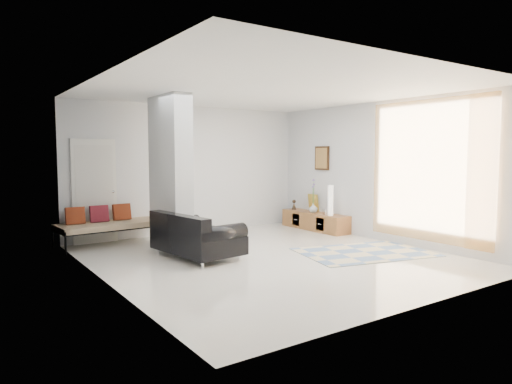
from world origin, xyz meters
TOP-DOWN VIEW (x-y plane):
  - floor at (0.00, 0.00)m, footprint 6.00×6.00m
  - ceiling at (0.00, 0.00)m, footprint 6.00×6.00m
  - wall_back at (0.00, 3.00)m, footprint 6.00×0.00m
  - wall_front at (0.00, -3.00)m, footprint 6.00×0.00m
  - wall_left at (-2.75, 0.00)m, footprint 0.00×6.00m
  - wall_right at (2.75, 0.00)m, footprint 0.00×6.00m
  - partition_column at (-1.10, 1.60)m, footprint 0.35×1.20m
  - hallway_door at (-2.10, 2.96)m, footprint 0.85×0.06m
  - curtain at (2.67, -1.15)m, footprint 0.00×2.55m
  - wall_art at (2.72, 1.70)m, footprint 0.04×0.45m
  - media_console at (2.52, 1.70)m, footprint 0.45×1.88m
  - loveseat at (-1.06, 0.73)m, footprint 1.14×1.72m
  - daybed at (-1.93, 2.62)m, footprint 2.01×0.97m
  - area_rug at (1.60, -0.66)m, footprint 2.56×2.01m
  - cylinder_lamp at (2.50, 1.17)m, footprint 0.12×0.12m
  - bronze_figurine at (2.47, 2.40)m, footprint 0.12×0.12m
  - vase at (2.47, 1.70)m, footprint 0.22×0.22m

SIDE VIEW (x-z plane):
  - floor at x=0.00m, z-range 0.00..0.00m
  - area_rug at x=1.60m, z-range 0.00..0.01m
  - media_console at x=2.52m, z-range -0.20..0.60m
  - loveseat at x=-1.06m, z-range -0.03..0.73m
  - daybed at x=-1.93m, z-range 0.03..0.79m
  - vase at x=2.47m, z-range 0.40..0.61m
  - bronze_figurine at x=2.47m, z-range 0.40..0.64m
  - cylinder_lamp at x=2.50m, z-range 0.40..1.06m
  - hallway_door at x=-2.10m, z-range 0.00..2.04m
  - partition_column at x=-1.10m, z-range 0.00..2.80m
  - wall_back at x=0.00m, z-range -1.60..4.40m
  - wall_front at x=0.00m, z-range -1.60..4.40m
  - wall_left at x=-2.75m, z-range -1.60..4.40m
  - wall_right at x=2.75m, z-range -1.60..4.40m
  - curtain at x=2.67m, z-range 0.17..2.72m
  - wall_art at x=2.72m, z-range 1.38..1.92m
  - ceiling at x=0.00m, z-range 2.80..2.80m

